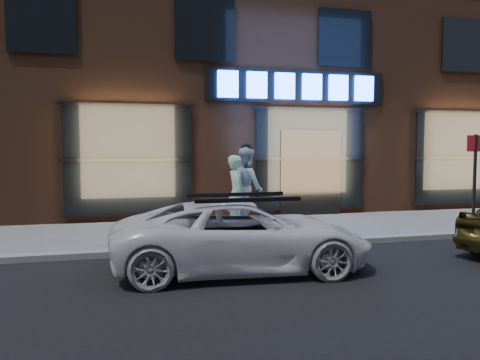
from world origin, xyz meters
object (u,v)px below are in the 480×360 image
object	(u,v)px
man_bowtie	(236,193)
sign_post	(475,175)
man_cap	(246,187)
white_suv	(242,236)

from	to	relation	value
man_bowtie	sign_post	world-z (taller)	sign_post
sign_post	man_cap	bearing A→B (deg)	177.15
white_suv	sign_post	distance (m)	5.82
man_bowtie	white_suv	bearing A→B (deg)	172.47
man_bowtie	white_suv	distance (m)	3.54
man_cap	sign_post	distance (m)	5.06
white_suv	man_cap	bearing A→B (deg)	-12.05
white_suv	sign_post	bearing A→B (deg)	-70.89
man_cap	white_suv	bearing A→B (deg)	153.11
man_bowtie	white_suv	world-z (taller)	man_bowtie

